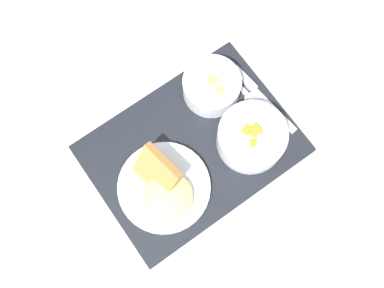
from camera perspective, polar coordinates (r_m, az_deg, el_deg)
name	(u,v)px	position (r m, az deg, el deg)	size (l,w,h in m)	color
ground_plane	(192,150)	(0.95, 0.00, -0.72)	(4.00, 4.00, 0.00)	silver
serving_tray	(192,149)	(0.95, 0.00, -0.61)	(0.41, 0.31, 0.01)	black
bowl_salad	(252,137)	(0.92, 7.07, 0.81)	(0.13, 0.13, 0.07)	silver
bowl_soup	(212,86)	(0.95, 2.35, 6.90)	(0.11, 0.11, 0.06)	silver
plate_main	(164,188)	(0.90, -3.32, -5.19)	(0.18, 0.18, 0.08)	silver
knife	(252,88)	(0.98, 7.14, 6.66)	(0.05, 0.18, 0.01)	silver
spoon	(247,95)	(0.98, 6.57, 5.83)	(0.05, 0.15, 0.01)	silver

